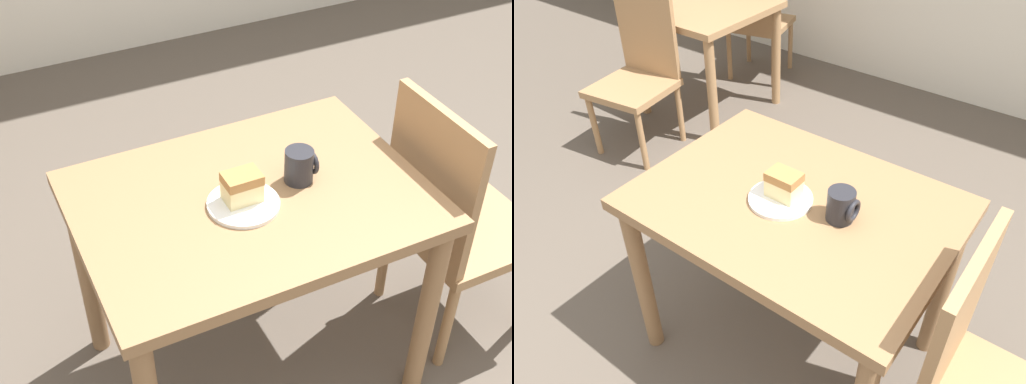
% 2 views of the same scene
% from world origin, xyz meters
% --- Properties ---
extents(dining_table_near, '(0.98, 0.73, 0.74)m').
position_xyz_m(dining_table_near, '(-0.08, 0.57, 0.63)').
color(dining_table_near, olive).
rests_on(dining_table_near, ground_plane).
extents(dining_table_far, '(0.75, 0.75, 0.72)m').
position_xyz_m(dining_table_far, '(-1.65, 1.85, 0.59)').
color(dining_table_far, '#9E754C').
rests_on(dining_table_far, ground_plane).
extents(chair_far_corner, '(0.48, 0.48, 0.92)m').
position_xyz_m(chair_far_corner, '(-1.67, 1.28, 0.48)').
color(chair_far_corner, '#9E754C').
rests_on(chair_far_corner, ground_plane).
extents(chair_far_opposite, '(0.52, 0.52, 0.92)m').
position_xyz_m(chair_far_opposite, '(-1.70, 2.43, 0.48)').
color(chair_far_opposite, '#9E754C').
rests_on(chair_far_opposite, ground_plane).
extents(plate, '(0.20, 0.20, 0.01)m').
position_xyz_m(plate, '(-0.12, 0.54, 0.75)').
color(plate, white).
rests_on(plate, dining_table_near).
extents(cake_slice, '(0.10, 0.07, 0.09)m').
position_xyz_m(cake_slice, '(-0.12, 0.55, 0.80)').
color(cake_slice, beige).
rests_on(cake_slice, plate).
extents(coffee_mug, '(0.09, 0.08, 0.10)m').
position_xyz_m(coffee_mug, '(0.08, 0.57, 0.80)').
color(coffee_mug, '#232328').
rests_on(coffee_mug, dining_table_near).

